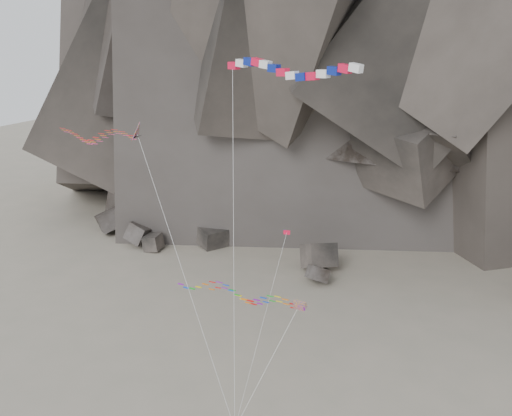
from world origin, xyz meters
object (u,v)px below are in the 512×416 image
at_px(banner_kite, 288,70).
at_px(pennant_kite, 277,268).
at_px(delta_kite, 94,135).
at_px(parafoil_kite, 233,292).

xyz_separation_m(banner_kite, pennant_kite, (-1.62, 2.12, -15.84)).
xyz_separation_m(delta_kite, banner_kite, (19.45, -2.52, 6.39)).
height_order(banner_kite, pennant_kite, banner_kite).
distance_m(parafoil_kite, pennant_kite, 4.26).
bearing_deg(pennant_kite, parafoil_kite, -172.60).
height_order(banner_kite, parafoil_kite, banner_kite).
relative_size(parafoil_kite, pennant_kite, 0.87).
relative_size(delta_kite, parafoil_kite, 1.82).
distance_m(banner_kite, pennant_kite, 16.06).
relative_size(banner_kite, pennant_kite, 1.96).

